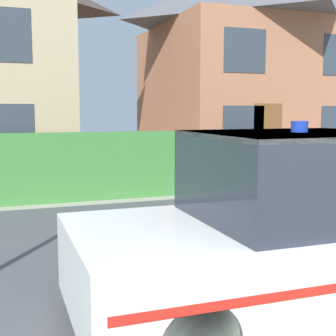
{
  "coord_description": "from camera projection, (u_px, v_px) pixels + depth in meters",
  "views": [
    {
      "loc": [
        -2.09,
        -1.55,
        1.88
      ],
      "look_at": [
        0.23,
        4.81,
        1.05
      ],
      "focal_mm": 50.0,
      "sensor_mm": 36.0,
      "label": 1
    }
  ],
  "objects": [
    {
      "name": "road_strip",
      "position": [
        168.0,
        251.0,
        6.29
      ],
      "size": [
        28.0,
        6.8,
        0.01
      ],
      "primitive_type": "cube",
      "color": "#4C4C51",
      "rests_on": "ground"
    },
    {
      "name": "wheelie_bin",
      "position": [
        229.0,
        164.0,
        11.8
      ],
      "size": [
        0.77,
        0.74,
        1.06
      ],
      "rotation": [
        0.0,
        0.0,
        -0.18
      ],
      "color": "#474C8C",
      "rests_on": "ground"
    },
    {
      "name": "house_right",
      "position": [
        243.0,
        65.0,
        17.52
      ],
      "size": [
        6.74,
        6.86,
        7.03
      ],
      "color": "#A86B4C",
      "rests_on": "ground"
    },
    {
      "name": "garden_hedge",
      "position": [
        117.0,
        165.0,
        10.16
      ],
      "size": [
        10.71,
        0.55,
        1.42
      ],
      "primitive_type": "cube",
      "color": "#3D7F38",
      "rests_on": "ground"
    },
    {
      "name": "police_car",
      "position": [
        286.0,
        232.0,
        4.3
      ],
      "size": [
        3.86,
        1.87,
        1.78
      ],
      "rotation": [
        0.0,
        0.0,
        3.13
      ],
      "color": "black",
      "rests_on": "road_strip"
    }
  ]
}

